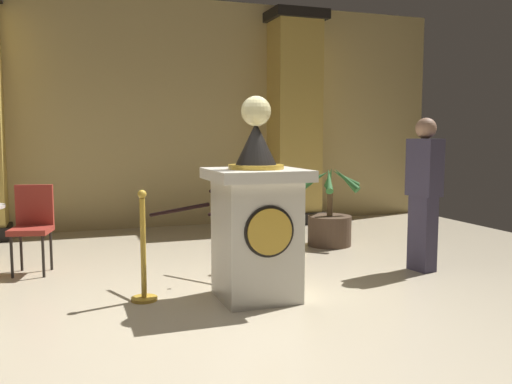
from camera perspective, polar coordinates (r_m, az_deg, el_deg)
ground_plane at (r=4.90m, az=-3.49°, el=-11.87°), size 10.41×10.41×0.00m
back_wall at (r=9.01m, az=-11.35°, el=8.11°), size 10.41×0.16×3.70m
pedestal_clock at (r=4.95m, az=0.01°, el=-2.96°), size 0.85×0.85×1.85m
stanchion_near at (r=6.17m, az=0.70°, el=-4.56°), size 0.24×0.24×1.05m
stanchion_far at (r=5.05m, az=-11.77°, el=-7.27°), size 0.24×0.24×1.02m
velvet_rope at (r=5.51m, az=-4.93°, el=-1.48°), size 1.17×1.16×0.22m
column_right at (r=9.35m, az=3.89°, el=7.60°), size 0.93×0.93×3.55m
potted_palm_right at (r=7.46m, az=7.76°, el=-3.17°), size 0.89×0.80×1.11m
bystander_guest at (r=6.22m, az=17.28°, el=0.18°), size 0.28×0.39×1.69m
cafe_chair_red at (r=6.39m, az=-22.48°, el=-2.82°), size 0.48×0.48×0.96m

